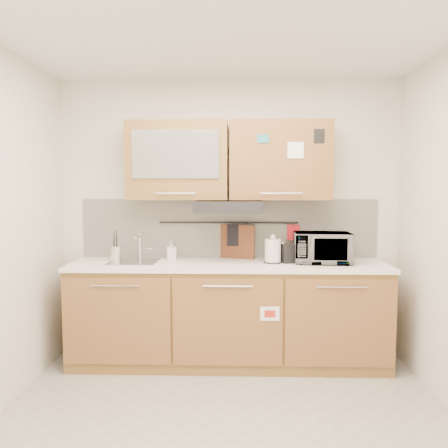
{
  "coord_description": "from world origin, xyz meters",
  "views": [
    {
      "loc": [
        0.07,
        -2.66,
        1.59
      ],
      "look_at": [
        -0.03,
        1.05,
        1.28
      ],
      "focal_mm": 35.0,
      "sensor_mm": 36.0,
      "label": 1
    }
  ],
  "objects": [
    {
      "name": "ceiling",
      "position": [
        0.0,
        0.0,
        2.6
      ],
      "size": [
        3.2,
        3.2,
        0.0
      ],
      "primitive_type": "plane",
      "rotation": [
        3.14,
        0.0,
        0.0
      ],
      "color": "white",
      "rests_on": "wall_back"
    },
    {
      "name": "kettle",
      "position": [
        0.4,
        1.2,
        1.02
      ],
      "size": [
        0.19,
        0.19,
        0.26
      ],
      "rotation": [
        0.0,
        0.0,
        0.36
      ],
      "color": "silver",
      "rests_on": "countertop"
    },
    {
      "name": "cutting_board",
      "position": [
        0.08,
        1.44,
        1.03
      ],
      "size": [
        0.33,
        0.14,
        0.42
      ],
      "primitive_type": "cube",
      "rotation": [
        0.0,
        0.0,
        -0.34
      ],
      "color": "brown",
      "rests_on": "utensil_rail"
    },
    {
      "name": "backsplash",
      "position": [
        0.0,
        1.49,
        1.2
      ],
      "size": [
        2.8,
        0.02,
        0.56
      ],
      "primitive_type": "cube",
      "color": "silver",
      "rests_on": "countertop"
    },
    {
      "name": "sink",
      "position": [
        -0.85,
        1.21,
        0.92
      ],
      "size": [
        0.42,
        0.4,
        0.26
      ],
      "color": "silver",
      "rests_on": "countertop"
    },
    {
      "name": "floor",
      "position": [
        0.0,
        0.0,
        0.0
      ],
      "size": [
        3.2,
        3.2,
        0.0
      ],
      "primitive_type": "plane",
      "color": "#9E9993",
      "rests_on": "ground"
    },
    {
      "name": "range_hood",
      "position": [
        0.0,
        1.25,
        1.42
      ],
      "size": [
        0.6,
        0.46,
        0.1
      ],
      "primitive_type": "cube",
      "color": "black",
      "rests_on": "upper_cabinets"
    },
    {
      "name": "upper_cabinets",
      "position": [
        -0.0,
        1.32,
        1.83
      ],
      "size": [
        1.82,
        0.37,
        0.7
      ],
      "color": "olive",
      "rests_on": "wall_back"
    },
    {
      "name": "microwave",
      "position": [
        0.84,
        1.21,
        1.06
      ],
      "size": [
        0.51,
        0.36,
        0.27
      ],
      "primitive_type": "imported",
      "rotation": [
        0.0,
        0.0,
        -0.05
      ],
      "color": "#999999",
      "rests_on": "countertop"
    },
    {
      "name": "pot_holder",
      "position": [
        0.61,
        1.44,
        1.17
      ],
      "size": [
        0.11,
        0.06,
        0.14
      ],
      "primitive_type": "cube",
      "rotation": [
        0.0,
        0.0,
        -0.42
      ],
      "color": "red",
      "rests_on": "utensil_rail"
    },
    {
      "name": "toaster",
      "position": [
        0.59,
        1.23,
        1.01
      ],
      "size": [
        0.25,
        0.19,
        0.17
      ],
      "rotation": [
        0.0,
        0.0,
        0.3
      ],
      "color": "black",
      "rests_on": "countertop"
    },
    {
      "name": "utensil_rail",
      "position": [
        0.0,
        1.45,
        1.26
      ],
      "size": [
        1.3,
        0.02,
        0.02
      ],
      "primitive_type": "cylinder",
      "rotation": [
        0.0,
        1.57,
        0.0
      ],
      "color": "black",
      "rests_on": "backsplash"
    },
    {
      "name": "countertop",
      "position": [
        0.0,
        1.19,
        0.9
      ],
      "size": [
        2.82,
        0.62,
        0.04
      ],
      "primitive_type": "cube",
      "color": "white",
      "rests_on": "base_cabinet"
    },
    {
      "name": "dark_pouch",
      "position": [
        0.05,
        1.44,
        1.14
      ],
      "size": [
        0.13,
        0.04,
        0.2
      ],
      "primitive_type": "cube",
      "rotation": [
        0.0,
        0.0,
        -0.02
      ],
      "color": "black",
      "rests_on": "utensil_rail"
    },
    {
      "name": "soap_bottle",
      "position": [
        -0.53,
        1.34,
        1.01
      ],
      "size": [
        0.1,
        0.1,
        0.18
      ],
      "primitive_type": "imported",
      "rotation": [
        0.0,
        0.0,
        0.27
      ],
      "color": "#999999",
      "rests_on": "countertop"
    },
    {
      "name": "base_cabinet",
      "position": [
        0.0,
        1.19,
        0.41
      ],
      "size": [
        2.8,
        0.64,
        0.88
      ],
      "color": "olive",
      "rests_on": "floor"
    },
    {
      "name": "oven_mitt",
      "position": [
        0.17,
        1.44,
        1.13
      ],
      "size": [
        0.14,
        0.05,
        0.23
      ],
      "primitive_type": "cube",
      "rotation": [
        0.0,
        0.0,
        -0.09
      ],
      "color": "#22559C",
      "rests_on": "utensil_rail"
    },
    {
      "name": "wall_back",
      "position": [
        0.0,
        1.5,
        1.3
      ],
      "size": [
        3.2,
        0.0,
        3.2
      ],
      "primitive_type": "plane",
      "rotation": [
        1.57,
        0.0,
        0.0
      ],
      "color": "silver",
      "rests_on": "ground"
    },
    {
      "name": "utensil_crock",
      "position": [
        -1.03,
        1.26,
        0.99
      ],
      "size": [
        0.13,
        0.13,
        0.28
      ],
      "rotation": [
        0.0,
        0.0,
        0.14
      ],
      "color": "silver",
      "rests_on": "countertop"
    }
  ]
}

